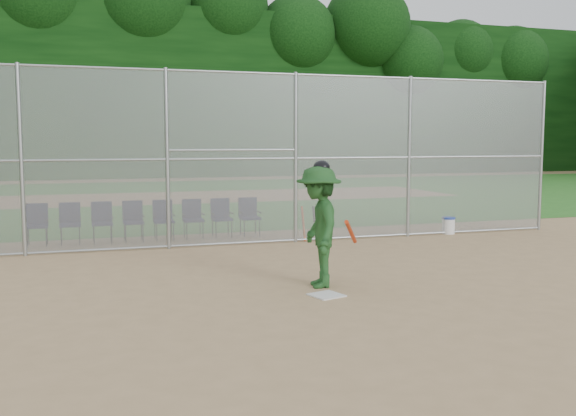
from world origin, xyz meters
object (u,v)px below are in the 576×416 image
object	(u,v)px
home_plate	(326,295)
chair_0	(37,225)
batter_at_plate	(319,226)
water_cooler	(448,225)

from	to	relation	value
home_plate	chair_0	bearing A→B (deg)	124.92
batter_at_plate	water_cooler	size ratio (longest dim) A/B	4.78
chair_0	home_plate	bearing A→B (deg)	-55.08
home_plate	water_cooler	size ratio (longest dim) A/B	1.05
home_plate	chair_0	size ratio (longest dim) A/B	0.48
batter_at_plate	water_cooler	xyz separation A→B (m)	(5.35, 4.62, -0.79)
home_plate	chair_0	world-z (taller)	chair_0
batter_at_plate	chair_0	distance (m)	7.56
batter_at_plate	chair_0	size ratio (longest dim) A/B	2.18
water_cooler	chair_0	size ratio (longest dim) A/B	0.46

